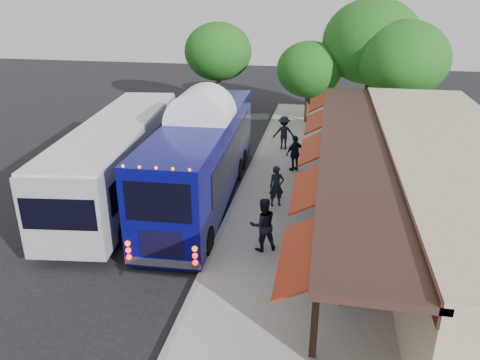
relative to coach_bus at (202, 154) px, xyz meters
The scene contains 15 objects.
ground 5.86m from the coach_bus, 74.59° to the right, with size 90.00×90.00×0.00m, color black.
sidewalk 6.89m from the coach_bus, 11.04° to the right, with size 10.00×40.00×0.15m, color #9E9B93.
curb 2.84m from the coach_bus, 40.01° to the right, with size 0.20×40.00×0.16m, color gray.
station_shelter 9.92m from the coach_bus, ahead, with size 8.15×20.00×3.60m.
coach_bus is the anchor object (origin of this frame).
city_bus 3.82m from the coach_bus, behind, with size 4.28×12.98×3.42m.
ped_a 3.54m from the coach_bus, ahead, with size 0.65×0.42×1.77m, color black.
ped_b 5.43m from the coach_bus, 52.23° to the right, with size 0.96×0.75×1.98m, color black.
ped_c 5.53m from the coach_bus, 45.58° to the left, with size 1.09×0.45×1.86m, color black.
ped_d 7.94m from the coach_bus, 68.44° to the left, with size 1.24×0.72×1.93m, color black.
sign_board 9.27m from the coach_bus, 49.42° to the right, with size 0.24×0.49×1.14m.
tree_left 14.27m from the coach_bus, 74.00° to the left, with size 4.40×4.40×5.64m.
tree_mid 16.72m from the coach_bus, 61.16° to the left, with size 6.51×6.51×8.34m.
tree_right 15.77m from the coach_bus, 51.42° to the left, with size 5.59×5.59×7.15m.
tree_far 17.40m from the coach_bus, 100.50° to the left, with size 5.13×5.13×6.56m.
Camera 1 is at (3.67, -13.43, 8.79)m, focal length 35.00 mm.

